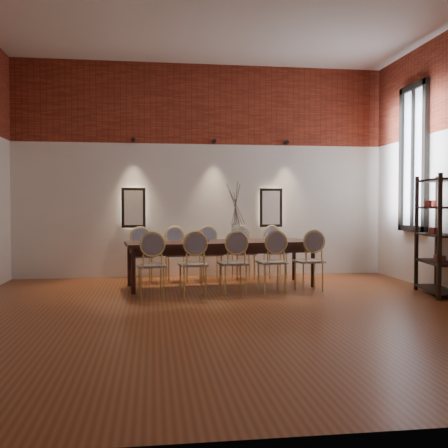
{
  "coord_description": "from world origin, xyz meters",
  "views": [
    {
      "loc": [
        -0.95,
        -6.4,
        1.34
      ],
      "look_at": [
        0.16,
        1.76,
        1.05
      ],
      "focal_mm": 42.0,
      "sensor_mm": 36.0,
      "label": 1
    }
  ],
  "objects": [
    {
      "name": "chair_near_d",
      "position": [
        0.86,
        1.46,
        0.47
      ],
      "size": [
        0.49,
        0.49,
        0.94
      ],
      "primitive_type": null,
      "rotation": [
        0.0,
        0.0,
        0.11
      ],
      "color": "tan",
      "rests_on": "floor"
    },
    {
      "name": "floor",
      "position": [
        0.0,
        0.0,
        -0.01
      ],
      "size": [
        7.0,
        7.0,
        0.02
      ],
      "primitive_type": "cube",
      "color": "brown",
      "rests_on": "ground"
    },
    {
      "name": "chair_far_c",
      "position": [
        0.08,
        2.93,
        0.47
      ],
      "size": [
        0.49,
        0.49,
        0.94
      ],
      "primitive_type": null,
      "rotation": [
        0.0,
        0.0,
        3.25
      ],
      "color": "tan",
      "rests_on": "floor"
    },
    {
      "name": "niche_left",
      "position": [
        -1.3,
        3.45,
        1.3
      ],
      "size": [
        0.36,
        0.06,
        0.66
      ],
      "primitive_type": "cube",
      "color": "#FFEAC6",
      "rests_on": "wall_back"
    },
    {
      "name": "spot_fixture_mid",
      "position": [
        0.2,
        3.42,
        2.55
      ],
      "size": [
        0.08,
        0.1,
        0.08
      ],
      "primitive_type": "cylinder",
      "rotation": [
        1.57,
        0.0,
        0.0
      ],
      "color": "black",
      "rests_on": "wall_back"
    },
    {
      "name": "chair_far_b",
      "position": [
        -0.54,
        2.86,
        0.47
      ],
      "size": [
        0.49,
        0.49,
        0.94
      ],
      "primitive_type": null,
      "rotation": [
        0.0,
        0.0,
        3.25
      ],
      "color": "tan",
      "rests_on": "floor"
    },
    {
      "name": "wall_front",
      "position": [
        0.0,
        -3.55,
        2.0
      ],
      "size": [
        7.0,
        0.1,
        4.0
      ],
      "primitive_type": "cube",
      "color": "silver",
      "rests_on": "ground"
    },
    {
      "name": "vase",
      "position": [
        0.42,
        2.19,
        0.9
      ],
      "size": [
        0.14,
        0.14,
        0.3
      ],
      "primitive_type": "cylinder",
      "color": "silver",
      "rests_on": "dining_table"
    },
    {
      "name": "niche_right",
      "position": [
        1.3,
        3.45,
        1.3
      ],
      "size": [
        0.36,
        0.06,
        0.66
      ],
      "primitive_type": "cube",
      "color": "#FFEAC6",
      "rests_on": "wall_back"
    },
    {
      "name": "window_glass",
      "position": [
        3.46,
        2.0,
        2.15
      ],
      "size": [
        0.02,
        0.78,
        2.38
      ],
      "primitive_type": "cube",
      "color": "silver",
      "rests_on": "wall_right"
    },
    {
      "name": "chair_far_e",
      "position": [
        1.3,
        3.07,
        0.47
      ],
      "size": [
        0.49,
        0.49,
        0.94
      ],
      "primitive_type": null,
      "rotation": [
        0.0,
        0.0,
        3.25
      ],
      "color": "tan",
      "rests_on": "floor"
    },
    {
      "name": "chair_near_c",
      "position": [
        0.25,
        1.39,
        0.47
      ],
      "size": [
        0.49,
        0.49,
        0.94
      ],
      "primitive_type": null,
      "rotation": [
        0.0,
        0.0,
        0.11
      ],
      "color": "tan",
      "rests_on": "floor"
    },
    {
      "name": "chair_near_e",
      "position": [
        1.48,
        1.53,
        0.47
      ],
      "size": [
        0.49,
        0.49,
        0.94
      ],
      "primitive_type": null,
      "rotation": [
        0.0,
        0.0,
        0.11
      ],
      "color": "tan",
      "rests_on": "floor"
    },
    {
      "name": "window_mullion",
      "position": [
        3.44,
        2.0,
        2.15
      ],
      "size": [
        0.06,
        0.06,
        2.4
      ],
      "primitive_type": "cube",
      "color": "black",
      "rests_on": "wall_right"
    },
    {
      "name": "chair_near_b",
      "position": [
        -0.36,
        1.32,
        0.47
      ],
      "size": [
        0.49,
        0.49,
        0.94
      ],
      "primitive_type": null,
      "rotation": [
        0.0,
        0.0,
        0.11
      ],
      "color": "tan",
      "rests_on": "floor"
    },
    {
      "name": "dried_branches",
      "position": [
        0.42,
        2.19,
        1.35
      ],
      "size": [
        0.5,
        0.5,
        0.7
      ],
      "primitive_type": null,
      "color": "#4B402C",
      "rests_on": "vase"
    },
    {
      "name": "spot_fixture_right",
      "position": [
        1.6,
        3.42,
        2.55
      ],
      "size": [
        0.08,
        0.1,
        0.08
      ],
      "primitive_type": "cylinder",
      "rotation": [
        1.57,
        0.0,
        0.0
      ],
      "color": "black",
      "rests_on": "wall_back"
    },
    {
      "name": "chair_far_a",
      "position": [
        -1.15,
        2.79,
        0.47
      ],
      "size": [
        0.49,
        0.49,
        0.94
      ],
      "primitive_type": null,
      "rotation": [
        0.0,
        0.0,
        3.25
      ],
      "color": "tan",
      "rests_on": "floor"
    },
    {
      "name": "wall_back",
      "position": [
        0.0,
        3.55,
        2.0
      ],
      "size": [
        7.0,
        0.1,
        4.0
      ],
      "primitive_type": "cube",
      "color": "silver",
      "rests_on": "ground"
    },
    {
      "name": "dining_table",
      "position": [
        0.16,
        2.16,
        0.38
      ],
      "size": [
        3.18,
        1.33,
        0.75
      ],
      "primitive_type": "cube",
      "rotation": [
        0.0,
        0.0,
        0.11
      ],
      "color": "black",
      "rests_on": "floor"
    },
    {
      "name": "shelving_rack",
      "position": [
        3.28,
        0.9,
        0.9
      ],
      "size": [
        0.53,
        1.05,
        1.8
      ],
      "primitive_type": null,
      "rotation": [
        0.0,
        0.0,
        -0.16
      ],
      "color": "black",
      "rests_on": "floor"
    },
    {
      "name": "chair_near_a",
      "position": [
        -0.98,
        1.25,
        0.47
      ],
      "size": [
        0.49,
        0.49,
        0.94
      ],
      "primitive_type": null,
      "rotation": [
        0.0,
        0.0,
        0.11
      ],
      "color": "tan",
      "rests_on": "floor"
    },
    {
      "name": "brick_band_back",
      "position": [
        0.0,
        3.48,
        3.25
      ],
      "size": [
        7.0,
        0.02,
        1.5
      ],
      "primitive_type": "cube",
      "color": "maroon",
      "rests_on": "ground"
    },
    {
      "name": "window_frame",
      "position": [
        3.44,
        2.0,
        2.15
      ],
      "size": [
        0.08,
        0.9,
        2.5
      ],
      "primitive_type": "cube",
      "color": "black",
      "rests_on": "wall_right"
    },
    {
      "name": "chair_far_d",
      "position": [
        0.69,
        3.0,
        0.47
      ],
      "size": [
        0.49,
        0.49,
        0.94
      ],
      "primitive_type": null,
      "rotation": [
        0.0,
        0.0,
        3.25
      ],
      "color": "tan",
      "rests_on": "floor"
    },
    {
      "name": "bowl",
      "position": [
        -0.24,
        2.06,
        0.84
      ],
      "size": [
        0.24,
        0.24,
        0.18
      ],
      "primitive_type": "ellipsoid",
      "color": "#632F17",
      "rests_on": "dining_table"
    },
    {
      "name": "spot_fixture_left",
      "position": [
        -1.3,
        3.42,
        2.55
      ],
      "size": [
        0.08,
        0.1,
        0.08
      ],
      "primitive_type": "cylinder",
      "rotation": [
        1.57,
        0.0,
        0.0
      ],
      "color": "black",
      "rests_on": "wall_back"
    },
    {
      "name": "book",
      "position": [
        -0.18,
        2.19,
        0.77
      ],
      "size": [
        0.28,
        0.21,
        0.03
      ],
      "primitive_type": "cube",
      "rotation": [
        0.0,
        0.0,
        0.11
      ],
      "color": "#86247B",
      "rests_on": "dining_table"
    }
  ]
}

